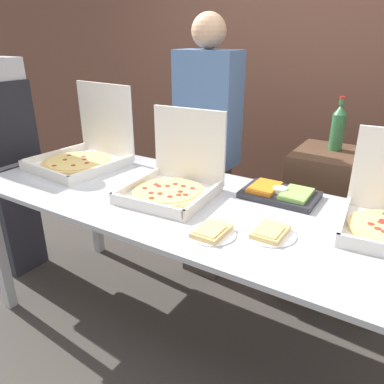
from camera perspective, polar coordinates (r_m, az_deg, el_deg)
name	(u,v)px	position (r m, az deg, el deg)	size (l,w,h in m)	color
ground_plane	(192,336)	(2.38, 0.00, -21.06)	(16.00, 16.00, 0.00)	#423D38
brick_wall_behind	(304,68)	(3.29, 16.77, 17.65)	(10.00, 0.06, 2.80)	brown
buffet_table	(192,218)	(1.92, 0.00, -3.94)	(2.41, 0.91, 0.88)	#B7BABF
pizza_box_near_left	(85,151)	(2.49, -16.06, 5.97)	(0.53, 0.55, 0.49)	silver
pizza_box_near_right	(174,180)	(1.94, -2.79, 1.78)	(0.45, 0.47, 0.42)	silver
paper_plate_front_center	(270,233)	(1.60, 11.84, -6.07)	(0.21, 0.21, 0.03)	white
paper_plate_front_left	(212,232)	(1.57, 3.01, -6.07)	(0.20, 0.20, 0.03)	white
veggie_tray	(280,193)	(1.96, 13.24, -0.22)	(0.37, 0.25, 0.05)	#28282D
sideboard_podium	(339,230)	(2.58, 21.43, -5.34)	(0.64, 0.48, 1.00)	#4C3323
soda_bottle	(338,127)	(2.43, 21.36, 9.18)	(0.08, 0.08, 0.32)	#2D6638
soda_can_silver	(363,139)	(2.54, 24.66, 7.37)	(0.07, 0.07, 0.12)	silver
soda_can_colored	(377,152)	(2.28, 26.34, 5.43)	(0.07, 0.07, 0.12)	red
person_guest_plaid	(207,151)	(2.52, 2.29, 6.32)	(0.40, 0.22, 1.77)	#473D33
person_server_vest	(1,144)	(2.86, -27.14, 6.52)	(0.24, 0.42, 1.71)	#2D2D38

